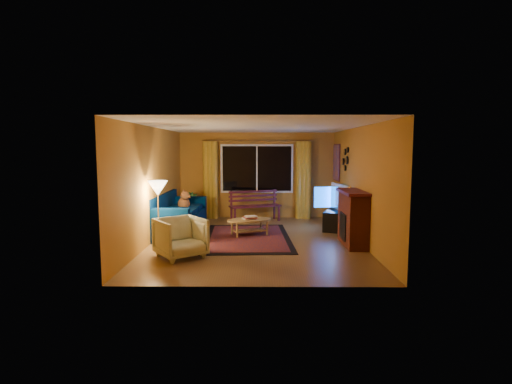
{
  "coord_description": "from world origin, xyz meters",
  "views": [
    {
      "loc": [
        0.09,
        -8.69,
        2.02
      ],
      "look_at": [
        0.0,
        0.3,
        1.05
      ],
      "focal_mm": 28.0,
      "sensor_mm": 36.0,
      "label": 1
    }
  ],
  "objects_px": {
    "bench": "(255,214)",
    "tv_console": "(335,219)",
    "sofa": "(178,214)",
    "coffee_table": "(249,227)",
    "floor_lamp": "(158,214)",
    "armchair": "(181,236)"
  },
  "relations": [
    {
      "from": "sofa",
      "to": "tv_console",
      "type": "relative_size",
      "value": 2.0
    },
    {
      "from": "floor_lamp",
      "to": "tv_console",
      "type": "xyz_separation_m",
      "value": [
        4.0,
        1.93,
        -0.44
      ]
    },
    {
      "from": "armchair",
      "to": "tv_console",
      "type": "bearing_deg",
      "value": 2.13
    },
    {
      "from": "bench",
      "to": "floor_lamp",
      "type": "distance_m",
      "value": 3.6
    },
    {
      "from": "coffee_table",
      "to": "tv_console",
      "type": "distance_m",
      "value": 2.31
    },
    {
      "from": "armchair",
      "to": "tv_console",
      "type": "distance_m",
      "value": 4.35
    },
    {
      "from": "armchair",
      "to": "floor_lamp",
      "type": "relative_size",
      "value": 0.6
    },
    {
      "from": "coffee_table",
      "to": "sofa",
      "type": "bearing_deg",
      "value": 170.79
    },
    {
      "from": "floor_lamp",
      "to": "coffee_table",
      "type": "bearing_deg",
      "value": 31.0
    },
    {
      "from": "sofa",
      "to": "floor_lamp",
      "type": "distance_m",
      "value": 1.41
    },
    {
      "from": "sofa",
      "to": "coffee_table",
      "type": "height_order",
      "value": "sofa"
    },
    {
      "from": "sofa",
      "to": "floor_lamp",
      "type": "xyz_separation_m",
      "value": [
        -0.11,
        -1.39,
        0.21
      ]
    },
    {
      "from": "floor_lamp",
      "to": "tv_console",
      "type": "bearing_deg",
      "value": 25.77
    },
    {
      "from": "bench",
      "to": "tv_console",
      "type": "xyz_separation_m",
      "value": [
        2.04,
        -1.05,
        0.03
      ]
    },
    {
      "from": "armchair",
      "to": "tv_console",
      "type": "height_order",
      "value": "armchair"
    },
    {
      "from": "tv_console",
      "to": "armchair",
      "type": "bearing_deg",
      "value": -120.02
    },
    {
      "from": "sofa",
      "to": "tv_console",
      "type": "distance_m",
      "value": 3.93
    },
    {
      "from": "sofa",
      "to": "coffee_table",
      "type": "distance_m",
      "value": 1.78
    },
    {
      "from": "floor_lamp",
      "to": "coffee_table",
      "type": "xyz_separation_m",
      "value": [
        1.85,
        1.11,
        -0.49
      ]
    },
    {
      "from": "bench",
      "to": "coffee_table",
      "type": "bearing_deg",
      "value": -113.81
    },
    {
      "from": "armchair",
      "to": "floor_lamp",
      "type": "bearing_deg",
      "value": 91.03
    },
    {
      "from": "bench",
      "to": "tv_console",
      "type": "relative_size",
      "value": 1.23
    }
  ]
}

